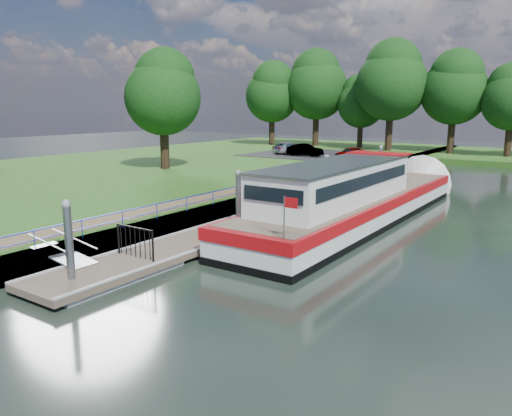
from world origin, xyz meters
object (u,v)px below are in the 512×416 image
Objects in this scene: pontoon at (288,213)px; barge at (361,199)px; car_b at (305,150)px; car_c at (289,148)px; car_a at (351,153)px.

barge is at bearing 19.13° from pontoon.
pontoon is 25.20m from car_b.
barge is 28.64m from car_c.
car_b reaches higher than pontoon.
car_b is at bearing 125.24° from barge.
barge reaches higher than car_b.
car_a is 0.94× the size of car_b.
barge is 6.04× the size of car_a.
barge is at bearing -49.02° from car_a.
barge is (3.60, 1.25, 0.90)m from pontoon.
car_a is at bearing 115.16° from barge.
car_a is (-9.76, 20.77, 0.34)m from barge.
pontoon is 7.25× the size of car_c.
barge reaches higher than car_c.
barge is 5.11× the size of car_c.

